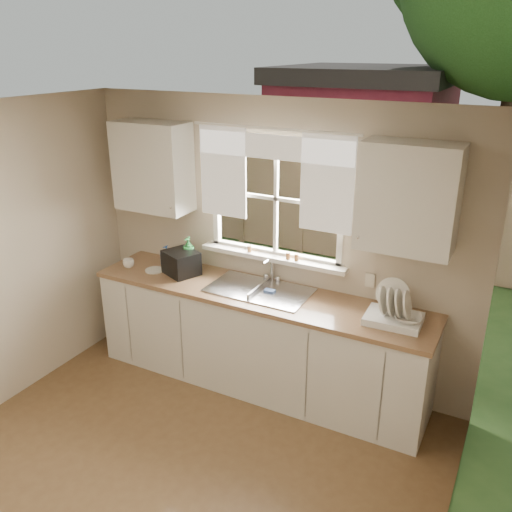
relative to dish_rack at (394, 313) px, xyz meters
The scene contains 20 objects.
room_walls 2.12m from the dish_rack, 123.48° to the right, with size 3.62×4.02×2.50m.
ceiling 2.55m from the dish_rack, 124.49° to the right, with size 3.60×4.00×0.02m, color silver.
window 1.30m from the dish_rack, 164.98° to the left, with size 1.38×0.16×1.06m.
curtains 1.52m from the dish_rack, 167.38° to the left, with size 1.50×0.03×0.81m.
base_cabinets 1.28m from the dish_rack, behind, with size 3.00×0.62×0.87m, color silver.
countertop 1.16m from the dish_rack, behind, with size 3.04×0.65×0.04m, color #8D6846.
upper_cabinet_left 2.47m from the dish_rack, behind, with size 0.70×0.33×0.80m, color silver.
upper_cabinet_right 0.88m from the dish_rack, 94.57° to the left, with size 0.70×0.33×0.80m, color silver.
wall_outlet 0.42m from the dish_rack, 133.56° to the left, with size 0.08×0.01×0.12m, color beige.
sill_jars 1.15m from the dish_rack, 167.19° to the left, with size 0.50×0.04×0.06m.
backyard 7.19m from the dish_rack, 94.95° to the left, with size 20.00×10.00×6.13m.
sink 1.17m from the dish_rack, behind, with size 0.88×0.52×0.40m.
dish_rack is the anchor object (origin of this frame).
bowl 0.13m from the dish_rack, 22.13° to the right, with size 0.20×0.20×0.05m, color silver.
soap_bottle_a 1.96m from the dish_rack, behind, with size 0.12×0.12×0.32m, color green.
soap_bottle_b 2.21m from the dish_rack, behind, with size 0.09×0.09×0.19m, color blue.
soap_bottle_c 2.16m from the dish_rack, behind, with size 0.12×0.12×0.16m, color beige.
saucer 2.23m from the dish_rack, behind, with size 0.17×0.17×0.01m, color silver.
cup 2.50m from the dish_rack, behind, with size 0.11×0.11×0.08m, color white.
black_appliance 1.96m from the dish_rack, behind, with size 0.30×0.26×0.22m, color black.
Camera 1 is at (1.94, -2.04, 2.88)m, focal length 38.00 mm.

